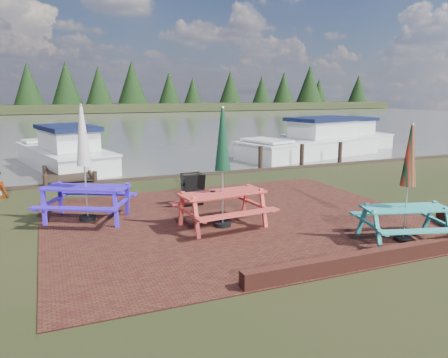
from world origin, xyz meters
TOP-DOWN VIEW (x-y plane):
  - ground at (0.00, 0.00)m, footprint 120.00×120.00m
  - paving at (0.00, 1.00)m, footprint 9.00×7.50m
  - brick_wall at (2.15, -2.42)m, footprint 6.21×1.79m
  - water at (0.00, 37.00)m, footprint 120.00×60.00m
  - far_treeline at (0.00, 66.00)m, footprint 120.00×10.00m
  - picnic_table_teal at (2.63, -1.78)m, footprint 2.12×1.99m
  - picnic_table_red at (-0.52, 0.61)m, footprint 2.15×1.95m
  - picnic_table_blue at (-3.38, 2.34)m, footprint 2.62×2.52m
  - chalkboard at (-0.56, 2.65)m, footprint 0.57×0.54m
  - jetty at (-3.50, 11.28)m, footprint 1.76×9.08m
  - boat_jetty at (-3.47, 11.70)m, footprint 4.11×7.57m
  - boat_near at (8.65, 10.66)m, footprint 8.50×4.70m
  - boat_far at (11.85, 12.68)m, footprint 6.45×2.57m

SIDE VIEW (x-z plane):
  - ground at x=0.00m, z-range 0.00..0.00m
  - water at x=0.00m, z-range -0.01..0.01m
  - paving at x=0.00m, z-range 0.00..0.02m
  - jetty at x=-3.50m, z-range -0.39..0.61m
  - brick_wall at x=2.15m, z-range 0.00..0.30m
  - boat_far at x=11.85m, z-range -0.60..1.39m
  - boat_jetty at x=-3.47m, z-range -0.62..1.47m
  - boat_near at x=8.65m, z-range -0.64..1.54m
  - chalkboard at x=-0.56m, z-range 0.02..0.93m
  - picnic_table_teal at x=2.63m, z-range -0.37..2.09m
  - picnic_table_red at x=-0.52m, z-range -0.41..2.34m
  - picnic_table_blue at x=-3.38m, z-range -0.42..2.38m
  - far_treeline at x=0.00m, z-range -0.77..7.33m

